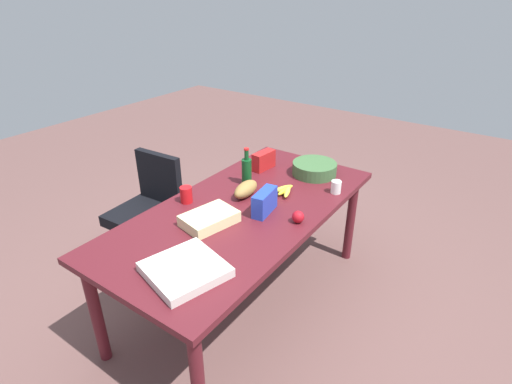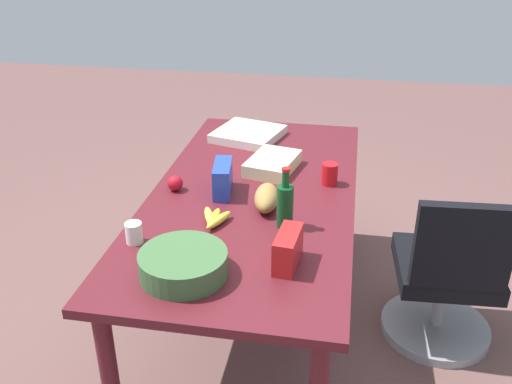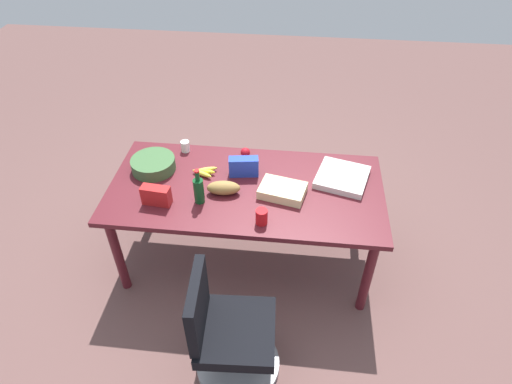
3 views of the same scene
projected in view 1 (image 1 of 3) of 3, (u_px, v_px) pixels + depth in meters
The scene contains 14 objects.
ground_plane at pixel (245, 299), 2.99m from camera, with size 10.00×10.00×0.00m, color brown.
conference_table at pixel (243, 218), 2.67m from camera, with size 2.01×0.98×0.77m.
office_chair at pixel (149, 221), 3.32m from camera, with size 0.56×0.56×0.87m.
banana_bunch at pixel (285, 190), 2.80m from camera, with size 0.19×0.15×0.04m.
salad_bowl at pixel (314, 169), 3.07m from camera, with size 0.33×0.33×0.10m, color #3B6237.
sheet_cake at pixel (209, 219), 2.44m from camera, with size 0.32×0.22×0.07m, color beige.
chip_bag_red at pixel (264, 160), 3.15m from camera, with size 0.20×0.08×0.14m, color red.
wine_bottle at pixel (247, 170), 2.90m from camera, with size 0.09×0.09×0.28m.
red_solo_cup at pixel (186, 195), 2.68m from camera, with size 0.08×0.08×0.11m, color red.
pizza_box at pixel (185, 270), 2.03m from camera, with size 0.36×0.36×0.05m, color silver.
paper_cup at pixel (336, 187), 2.80m from camera, with size 0.07×0.07×0.09m, color white.
bread_loaf at pixel (246, 189), 2.76m from camera, with size 0.24×0.11×0.10m, color olive.
chip_bag_blue at pixel (265, 202), 2.55m from camera, with size 0.22×0.08×0.15m, color blue.
apple_red at pixel (298, 217), 2.46m from camera, with size 0.08×0.08×0.08m, color #AF121D.
Camera 1 is at (1.82, 1.38, 2.08)m, focal length 28.35 mm.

